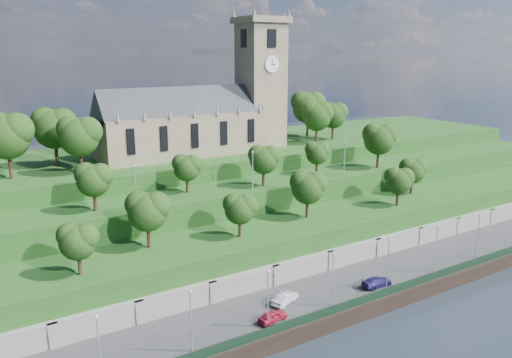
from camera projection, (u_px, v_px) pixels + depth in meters
ground at (355, 323)px, 65.19m from camera, size 320.00×320.00×0.00m
promenade at (326, 297)px, 69.91m from camera, size 160.00×12.00×2.00m
quay_wall at (356, 316)px, 64.88m from camera, size 160.00×0.50×2.20m
fence at (353, 303)px, 65.04m from camera, size 160.00×0.10×1.20m
retaining_wall at (301, 272)px, 74.48m from camera, size 160.00×2.10×5.00m
embankment_lower at (279, 249)px, 79.10m from camera, size 160.00×12.00×8.00m
embankment_upper at (244, 218)px, 87.71m from camera, size 160.00×10.00×12.00m
hilltop at (194, 184)px, 104.72m from camera, size 160.00×32.00×15.00m
church at (204, 114)px, 98.07m from camera, size 38.60×12.35×27.60m
trees_lower at (277, 195)px, 77.01m from camera, size 67.47×9.03×8.14m
trees_upper at (282, 153)px, 87.59m from camera, size 61.04×8.13×8.90m
trees_hilltop at (190, 120)px, 95.45m from camera, size 73.86×16.77×10.70m
lamp_posts_promenade at (333, 275)px, 64.69m from camera, size 60.36×0.36×7.43m
lamp_posts_upper at (253, 167)px, 82.78m from camera, size 40.36×0.36×6.58m
car_left at (273, 316)px, 61.69m from camera, size 4.32×2.37×1.39m
car_middle at (285, 298)px, 66.15m from camera, size 4.72×3.18×1.47m
car_right at (377, 282)px, 70.85m from camera, size 4.83×2.03×1.39m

